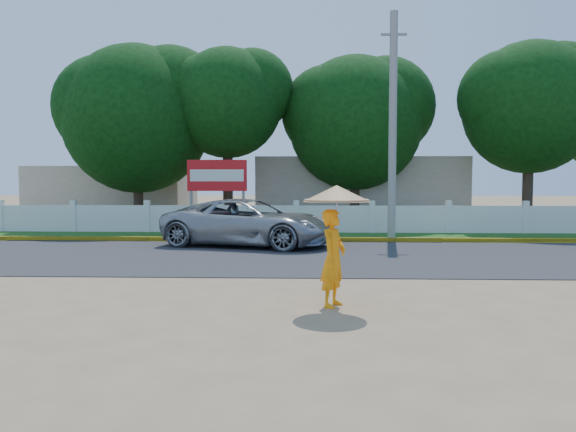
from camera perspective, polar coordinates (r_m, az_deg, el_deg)
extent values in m
plane|color=#9E8460|center=(11.29, -0.37, -7.29)|extent=(120.00, 120.00, 0.00)
cube|color=#38383A|center=(15.72, 0.33, -4.08)|extent=(60.00, 7.00, 0.02)
cube|color=#2D601E|center=(20.93, 0.76, -2.09)|extent=(60.00, 3.50, 0.03)
cube|color=yellow|center=(19.23, 0.65, -2.42)|extent=(40.00, 0.18, 0.16)
cube|color=silver|center=(22.33, 0.85, -0.33)|extent=(40.00, 0.10, 1.10)
cube|color=#B7AD99|center=(29.18, 7.04, 2.68)|extent=(10.00, 6.00, 3.20)
cube|color=#B7AD99|center=(31.84, -17.15, 2.28)|extent=(8.00, 5.00, 2.80)
cylinder|color=gray|center=(20.32, 10.59, 8.90)|extent=(0.28, 0.28, 7.99)
imported|color=#989B9F|center=(18.03, -4.00, -0.67)|extent=(5.95, 3.93, 1.52)
imported|color=orange|center=(9.56, 4.62, -4.29)|extent=(0.61, 0.72, 1.66)
cylinder|color=#96969B|center=(9.49, 4.95, -0.47)|extent=(0.02, 0.02, 1.08)
cone|color=tan|center=(9.47, 4.96, 2.31)|extent=(1.14, 1.14, 0.27)
cylinder|color=gray|center=(23.90, -9.80, 0.97)|extent=(0.12, 0.12, 2.00)
cylinder|color=gray|center=(23.55, -4.55, 0.97)|extent=(0.12, 0.12, 2.00)
cube|color=red|center=(23.67, -7.22, 4.11)|extent=(2.50, 0.12, 1.30)
cube|color=silver|center=(23.61, -7.25, 4.11)|extent=(2.25, 0.02, 0.49)
cylinder|color=#473828|center=(26.19, 6.79, 2.36)|extent=(0.44, 0.44, 3.02)
sphere|color=#0F4310|center=(26.31, 6.84, 9.35)|extent=(6.16, 6.16, 6.16)
cylinder|color=#473828|center=(26.38, -14.95, 2.25)|extent=(0.44, 0.44, 3.01)
sphere|color=#0F4310|center=(26.50, -15.08, 9.47)|extent=(6.65, 6.65, 6.65)
cylinder|color=#473828|center=(26.19, 23.16, 2.75)|extent=(0.44, 0.44, 3.64)
sphere|color=#0F4310|center=(26.36, 23.36, 10.08)|extent=(5.61, 5.61, 5.61)
cylinder|color=#473828|center=(25.14, -6.12, 3.60)|extent=(0.44, 0.44, 4.16)
sphere|color=#0F4310|center=(25.36, -6.18, 11.34)|extent=(4.86, 4.86, 4.86)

